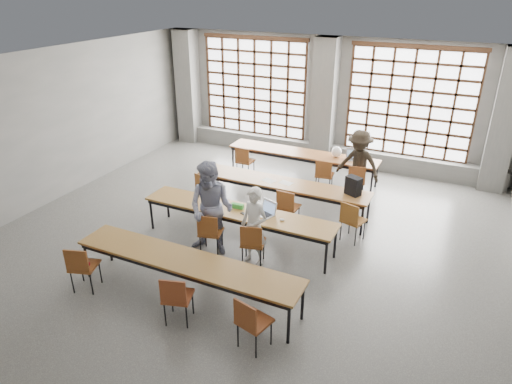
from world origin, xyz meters
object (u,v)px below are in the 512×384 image
(desk_row_d, at_px, (186,263))
(student_back, at_px, (358,165))
(chair_near_left, at_px, (81,264))
(chair_near_mid, at_px, (176,295))
(chair_near_right, at_px, (251,319))
(chair_back_mid, at_px, (324,173))
(backpack, at_px, (353,186))
(desk_row_b, at_px, (282,185))
(desk_row_a, at_px, (302,155))
(chair_mid_left, at_px, (205,188))
(desk_row_c, at_px, (238,213))
(mouse, at_px, (282,220))
(plastic_bag, at_px, (337,152))
(chair_back_right, at_px, (356,178))
(student_male, at_px, (254,226))
(phone, at_px, (244,214))
(red_pouch, at_px, (84,263))
(student_female, at_px, (211,209))
(chair_mid_centre, at_px, (287,205))
(green_box, at_px, (237,206))
(chair_front_right, at_px, (252,241))
(chair_mid_right, at_px, (352,218))
(laptop_back, at_px, (353,157))
(chair_back_left, at_px, (244,159))
(laptop_front, at_px, (267,211))
(chair_front_left, at_px, (210,230))

(desk_row_d, xyz_separation_m, student_back, (1.55, 5.07, 0.18))
(chair_near_left, bearing_deg, chair_near_mid, -0.01)
(chair_near_right, bearing_deg, student_back, 89.26)
(chair_back_mid, xyz_separation_m, backpack, (1.04, -1.34, 0.39))
(desk_row_b, distance_m, student_back, 2.04)
(desk_row_a, distance_m, chair_mid_left, 2.98)
(desk_row_c, bearing_deg, chair_near_right, -58.98)
(desk_row_d, xyz_separation_m, chair_mid_left, (-1.42, 2.93, -0.13))
(mouse, distance_m, plastic_bag, 3.72)
(chair_back_right, relative_size, student_male, 0.58)
(chair_mid_left, bearing_deg, chair_back_mid, 42.72)
(phone, distance_m, red_pouch, 3.00)
(desk_row_d, xyz_separation_m, plastic_bag, (0.85, 5.62, 0.21))
(chair_back_right, bearing_deg, student_female, -118.56)
(chair_mid_centre, xyz_separation_m, green_box, (-0.70, -0.93, 0.24))
(chair_near_left, height_order, mouse, chair_near_left)
(chair_front_right, relative_size, chair_near_left, 1.00)
(desk_row_b, xyz_separation_m, red_pouch, (-1.90, -4.10, -0.16))
(chair_mid_right, height_order, backpack, backpack)
(desk_row_a, relative_size, laptop_back, 9.04)
(laptop_back, bearing_deg, chair_back_left, -164.92)
(phone, bearing_deg, student_back, 66.37)
(chair_mid_left, height_order, laptop_front, laptop_front)
(chair_back_right, bearing_deg, laptop_back, 111.31)
(chair_mid_left, xyz_separation_m, red_pouch, (-0.28, -3.48, -0.04))
(desk_row_b, bearing_deg, student_male, -80.80)
(chair_back_right, height_order, phone, chair_back_right)
(desk_row_a, bearing_deg, chair_mid_centre, -76.25)
(chair_near_right, bearing_deg, backpack, 85.62)
(chair_front_right, distance_m, laptop_back, 4.45)
(student_back, bearing_deg, desk_row_a, 175.15)
(laptop_front, bearing_deg, desk_row_c, -169.49)
(chair_mid_centre, xyz_separation_m, student_male, (-0.05, -1.51, 0.22))
(chair_front_right, bearing_deg, chair_back_right, 74.70)
(chair_back_right, bearing_deg, desk_row_c, -118.16)
(red_pouch, bearing_deg, chair_front_right, 39.01)
(chair_near_left, height_order, chair_near_right, same)
(desk_row_d, height_order, red_pouch, desk_row_d)
(student_male, height_order, laptop_front, student_male)
(chair_front_left, relative_size, chair_near_right, 1.00)
(chair_near_left, bearing_deg, desk_row_d, 20.47)
(chair_back_mid, distance_m, chair_mid_left, 2.97)
(laptop_back, xyz_separation_m, green_box, (-1.38, -3.68, -0.02))
(chair_front_left, distance_m, chair_near_mid, 1.99)
(phone, bearing_deg, chair_mid_centre, 67.00)
(desk_row_a, bearing_deg, chair_back_left, -155.79)
(chair_near_mid, height_order, plastic_bag, plastic_bag)
(chair_back_right, bearing_deg, chair_front_right, -105.30)
(chair_near_mid, distance_m, student_male, 2.08)
(chair_front_left, relative_size, student_male, 0.58)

